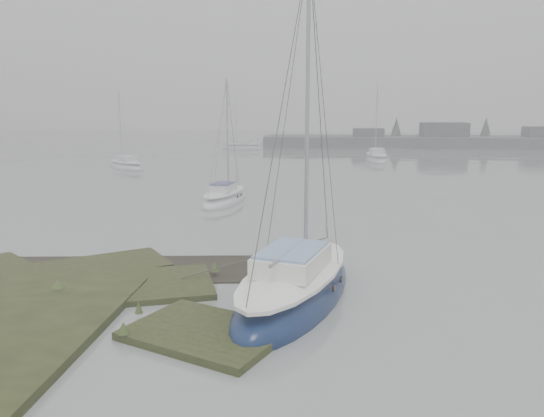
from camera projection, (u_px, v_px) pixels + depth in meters
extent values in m
plane|color=slate|center=(278.00, 175.00, 42.33)|extent=(160.00, 160.00, 0.00)
cube|color=#4C4F51|center=(487.00, 143.00, 71.42)|extent=(60.00, 8.00, 1.60)
cube|color=#424247|center=(368.00, 136.00, 71.59)|extent=(4.00, 3.00, 2.20)
cube|color=#424247|center=(444.00, 134.00, 70.70)|extent=(6.00, 3.00, 3.00)
cube|color=#424247|center=(537.00, 136.00, 69.78)|extent=(3.00, 3.00, 2.50)
cone|color=#384238|center=(396.00, 130.00, 73.08)|extent=(2.00, 2.00, 3.50)
cone|color=#384238|center=(486.00, 130.00, 72.10)|extent=(2.00, 2.00, 3.50)
ellipsoid|color=#0D1B3E|center=(295.00, 296.00, 14.71)|extent=(4.26, 7.53, 1.74)
ellipsoid|color=white|center=(295.00, 272.00, 14.58)|extent=(3.55, 6.52, 0.49)
cube|color=white|center=(292.00, 260.00, 14.22)|extent=(2.16, 2.79, 0.51)
cube|color=#7692B9|center=(292.00, 250.00, 14.17)|extent=(2.00, 2.56, 0.08)
cylinder|color=#939399|center=(307.00, 108.00, 14.59)|extent=(0.11, 0.11, 8.18)
cylinder|color=#939399|center=(290.00, 252.00, 13.98)|extent=(0.89, 2.78, 0.09)
ellipsoid|color=silver|center=(225.00, 201.00, 29.84)|extent=(2.61, 5.46, 1.27)
ellipsoid|color=silver|center=(224.00, 192.00, 29.74)|extent=(2.15, 4.73, 0.36)
cube|color=silver|center=(223.00, 187.00, 29.47)|extent=(1.42, 1.96, 0.37)
cube|color=navy|center=(223.00, 183.00, 29.43)|extent=(1.32, 1.80, 0.06)
cylinder|color=#939399|center=(227.00, 133.00, 29.77)|extent=(0.08, 0.08, 5.98)
cylinder|color=#939399|center=(222.00, 184.00, 29.29)|extent=(0.43, 2.07, 0.07)
ellipsoid|color=silver|center=(126.00, 168.00, 46.32)|extent=(4.93, 4.82, 1.26)
ellipsoid|color=silver|center=(126.00, 162.00, 46.22)|extent=(4.21, 4.11, 0.36)
cube|color=silver|center=(127.00, 159.00, 46.00)|extent=(2.05, 2.03, 0.37)
cube|color=#B7BDC4|center=(127.00, 156.00, 45.96)|extent=(1.90, 1.88, 0.06)
cylinder|color=#939399|center=(120.00, 124.00, 46.11)|extent=(0.08, 0.08, 5.93)
cylinder|color=#939399|center=(127.00, 156.00, 45.85)|extent=(1.55, 1.48, 0.07)
ellipsoid|color=silver|center=(376.00, 160.00, 52.70)|extent=(2.25, 6.02, 1.44)
ellipsoid|color=silver|center=(376.00, 154.00, 52.60)|extent=(1.82, 5.24, 0.41)
cube|color=silver|center=(377.00, 151.00, 52.28)|extent=(1.37, 2.09, 0.42)
cube|color=#AEB2B9|center=(377.00, 149.00, 52.24)|extent=(1.28, 1.92, 0.07)
cylinder|color=#939399|center=(377.00, 117.00, 52.65)|extent=(0.09, 0.09, 6.78)
cylinder|color=#939399|center=(377.00, 149.00, 52.07)|extent=(0.20, 2.37, 0.08)
ellipsoid|color=#9DA1A6|center=(242.00, 148.00, 67.87)|extent=(5.46, 2.31, 1.29)
ellipsoid|color=silver|center=(242.00, 144.00, 67.77)|extent=(4.74, 1.89, 0.36)
cube|color=silver|center=(244.00, 142.00, 67.67)|extent=(1.93, 1.33, 0.38)
cube|color=silver|center=(244.00, 140.00, 67.63)|extent=(1.77, 1.24, 0.06)
cylinder|color=#939399|center=(236.00, 118.00, 67.28)|extent=(0.08, 0.08, 6.05)
cylinder|color=#939399|center=(245.00, 140.00, 67.60)|extent=(2.11, 0.30, 0.07)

